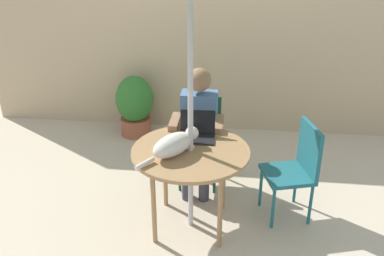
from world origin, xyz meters
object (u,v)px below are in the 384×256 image
object	(u,v)px
chair_empty	(297,165)
person_seated	(198,125)
cat	(175,144)
chair_occupied	(200,133)
laptop	(197,130)
patio_table	(191,157)
potted_plant_near_fence	(135,105)

from	to	relation	value
chair_empty	person_seated	size ratio (longest dim) A/B	0.72
cat	chair_occupied	bearing A→B (deg)	82.17
chair_empty	laptop	world-z (taller)	laptop
cat	person_seated	bearing A→B (deg)	80.40
patio_table	cat	world-z (taller)	cat
chair_empty	patio_table	bearing A→B (deg)	-163.53
cat	potted_plant_near_fence	world-z (taller)	cat
person_seated	cat	world-z (taller)	person_seated
chair_empty	person_seated	bearing A→B (deg)	158.79
person_seated	potted_plant_near_fence	xyz separation A→B (m)	(-0.89, 1.10, -0.29)
potted_plant_near_fence	person_seated	bearing A→B (deg)	-50.94
laptop	potted_plant_near_fence	xyz separation A→B (m)	(-0.92, 1.47, -0.41)
potted_plant_near_fence	patio_table	bearing A→B (deg)	-62.55
laptop	cat	xyz separation A→B (m)	(-0.14, -0.32, 0.02)
patio_table	person_seated	xyz separation A→B (m)	(0.00, 0.62, 0.01)
patio_table	cat	xyz separation A→B (m)	(-0.12, -0.07, 0.15)
chair_occupied	patio_table	bearing A→B (deg)	-90.00
person_seated	potted_plant_near_fence	world-z (taller)	person_seated
person_seated	chair_occupied	bearing A→B (deg)	90.00
chair_empty	cat	world-z (taller)	cat
chair_empty	potted_plant_near_fence	bearing A→B (deg)	141.08
person_seated	chair_empty	bearing A→B (deg)	-21.21
patio_table	potted_plant_near_fence	xyz separation A→B (m)	(-0.89, 1.72, -0.28)
laptop	potted_plant_near_fence	size ratio (longest dim) A/B	0.41
patio_table	potted_plant_near_fence	distance (m)	1.96
laptop	cat	world-z (taller)	laptop
chair_empty	laptop	xyz separation A→B (m)	(-0.88, -0.02, 0.29)
chair_occupied	chair_empty	distance (m)	1.04
chair_occupied	laptop	xyz separation A→B (m)	(0.03, -0.52, 0.29)
cat	potted_plant_near_fence	size ratio (longest dim) A/B	0.71
chair_occupied	potted_plant_near_fence	size ratio (longest dim) A/B	1.17
potted_plant_near_fence	cat	bearing A→B (deg)	-66.50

